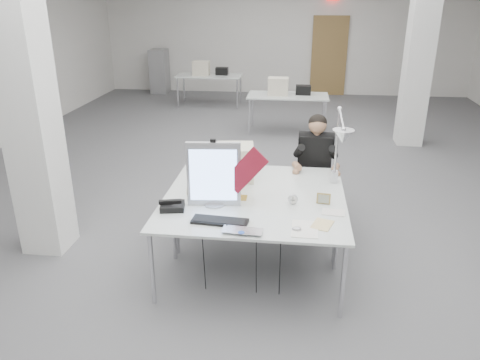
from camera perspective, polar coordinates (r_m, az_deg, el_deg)
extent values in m
cube|color=#525255|center=(6.89, 3.30, -0.92)|extent=(10.00, 14.00, 0.02)
cube|color=silver|center=(13.40, 5.59, 17.25)|extent=(10.00, 0.02, 3.20)
cube|color=white|center=(5.21, -24.39, 8.26)|extent=(0.45, 0.45, 3.20)
cube|color=white|center=(9.16, 20.97, 13.87)|extent=(0.45, 0.45, 3.20)
cube|color=brown|center=(13.41, 10.79, 14.62)|extent=(0.95, 0.08, 2.10)
cube|color=silver|center=(4.31, 1.25, -4.47)|extent=(1.80, 0.90, 0.02)
cube|color=silver|center=(5.13, 2.26, -0.04)|extent=(1.80, 0.90, 0.02)
cube|color=silver|center=(9.54, 5.86, 10.19)|extent=(1.60, 0.80, 0.02)
cube|color=silver|center=(11.90, -3.75, 12.57)|extent=(1.60, 0.80, 0.02)
cube|color=gray|center=(13.71, -9.79, 12.94)|extent=(0.45, 0.55, 1.20)
cube|color=#ABABAF|center=(4.40, -3.22, 0.70)|extent=(0.51, 0.10, 0.63)
cube|color=maroon|center=(4.30, 0.67, 1.14)|extent=(0.44, 0.13, 0.49)
cube|color=black|center=(4.17, -2.47, -5.04)|extent=(0.51, 0.21, 0.02)
imported|color=#ACABB0|center=(3.95, 0.15, -6.61)|extent=(0.36, 0.24, 0.03)
ellipsoid|color=#ABABB0|center=(4.06, 6.91, -5.90)|extent=(0.09, 0.07, 0.03)
cube|color=black|center=(4.46, -8.23, -3.20)|extent=(0.25, 0.24, 0.06)
cube|color=olive|center=(4.73, -5.65, -1.18)|extent=(0.15, 0.04, 0.11)
cube|color=#A68B47|center=(4.59, 10.15, -2.24)|extent=(0.14, 0.05, 0.11)
cylinder|color=silver|center=(4.54, 6.47, -2.32)|extent=(0.10, 0.06, 0.09)
cube|color=white|center=(4.10, 7.91, -5.93)|extent=(0.24, 0.33, 0.01)
cube|color=#E3C887|center=(4.19, 9.99, -5.37)|extent=(0.23, 0.27, 0.01)
cube|color=silver|center=(4.44, 11.32, -3.88)|extent=(0.23, 0.17, 0.01)
cube|color=beige|center=(5.08, -0.59, 2.17)|extent=(0.44, 0.42, 0.37)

